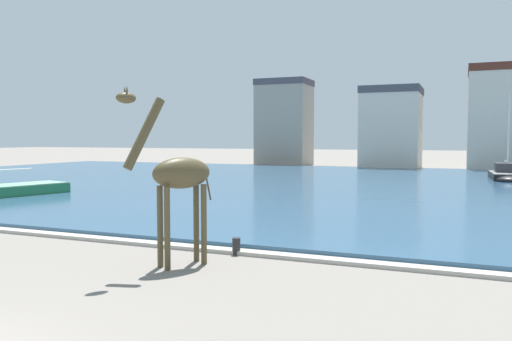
% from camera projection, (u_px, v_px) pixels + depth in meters
% --- Properties ---
extents(harbor_water, '(82.78, 43.45, 0.24)m').
position_uv_depth(harbor_water, '(346.00, 185.00, 35.96)').
color(harbor_water, '#2D5170').
rests_on(harbor_water, ground).
extents(quay_edge_coping, '(82.78, 0.50, 0.12)m').
position_uv_depth(quay_edge_coping, '(193.00, 247.00, 15.67)').
color(quay_edge_coping, '#ADA89E').
rests_on(quay_edge_coping, ground).
extents(giraffe_statue, '(1.75, 2.48, 4.71)m').
position_uv_depth(giraffe_statue, '(177.00, 177.00, 13.45)').
color(giraffe_statue, '#4C4228').
rests_on(giraffe_statue, ground).
extents(sailboat_black, '(2.49, 5.96, 6.85)m').
position_uv_depth(sailboat_black, '(507.00, 176.00, 39.27)').
color(sailboat_black, black).
rests_on(sailboat_black, ground).
extents(mooring_bollard, '(0.24, 0.24, 0.50)m').
position_uv_depth(mooring_bollard, '(236.00, 246.00, 14.94)').
color(mooring_bollard, '#232326').
rests_on(mooring_bollard, ground).
extents(townhouse_corner_house, '(6.54, 5.28, 10.91)m').
position_uv_depth(townhouse_corner_house, '(284.00, 122.00, 65.21)').
color(townhouse_corner_house, gray).
rests_on(townhouse_corner_house, ground).
extents(townhouse_wide_warehouse, '(6.40, 7.29, 9.16)m').
position_uv_depth(townhouse_wide_warehouse, '(392.00, 128.00, 57.64)').
color(townhouse_wide_warehouse, beige).
rests_on(townhouse_wide_warehouse, ground).
extents(townhouse_tall_gabled, '(7.75, 6.04, 11.10)m').
position_uv_depth(townhouse_tall_gabled, '(507.00, 118.00, 53.54)').
color(townhouse_tall_gabled, beige).
rests_on(townhouse_tall_gabled, ground).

